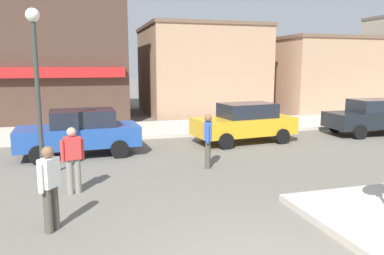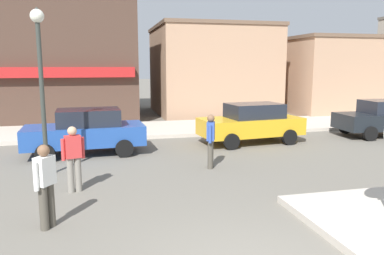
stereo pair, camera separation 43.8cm
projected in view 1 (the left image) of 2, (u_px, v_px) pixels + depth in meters
The scene contains 11 objects.
kerb_far at pixel (140, 130), 17.41m from camera, with size 80.00×4.00×0.15m, color beige.
lamp_post at pixel (36, 68), 9.77m from camera, with size 0.36×0.36×4.54m.
parked_car_nearest at pixel (80, 132), 12.67m from camera, with size 4.08×2.04×1.56m.
parked_car_second at pixel (245, 122), 14.82m from camera, with size 4.17×2.22×1.56m.
parked_car_third at pixel (373, 116), 16.52m from camera, with size 4.07×2.01×1.56m.
pedestrian_crossing_near at pixel (50, 186), 6.81m from camera, with size 0.38×0.51×1.61m.
pedestrian_crossing_far at pixel (73, 158), 8.83m from camera, with size 0.55×0.31×1.61m.
pedestrian_kerb_side at pixel (208, 139), 11.09m from camera, with size 0.33×0.55×1.61m.
building_corner_shop at pixel (42, 58), 21.89m from camera, with size 9.29×9.88×6.94m.
building_storefront_left_near at pixel (200, 70), 24.01m from camera, with size 7.11×7.06×5.46m.
building_storefront_left_mid at pixel (327, 75), 25.51m from camera, with size 8.42×6.84×4.80m.
Camera 1 is at (-2.45, -4.37, 3.04)m, focal length 35.00 mm.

